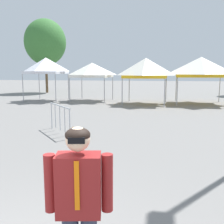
% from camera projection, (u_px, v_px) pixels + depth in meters
% --- Properties ---
extents(canopy_tent_center, '(2.82, 2.82, 3.45)m').
position_uv_depth(canopy_tent_center, '(46.00, 66.00, 20.48)').
color(canopy_tent_center, '#9E9EA3').
rests_on(canopy_tent_center, ground).
extents(canopy_tent_left_of_center, '(3.00, 3.00, 3.04)m').
position_uv_depth(canopy_tent_left_of_center, '(92.00, 70.00, 20.46)').
color(canopy_tent_left_of_center, '#9E9EA3').
rests_on(canopy_tent_left_of_center, ground).
extents(canopy_tent_behind_right, '(3.11, 3.11, 3.30)m').
position_uv_depth(canopy_tent_behind_right, '(146.00, 68.00, 18.26)').
color(canopy_tent_behind_right, '#9E9EA3').
rests_on(canopy_tent_behind_right, ground).
extents(canopy_tent_right_of_center, '(3.54, 3.54, 3.38)m').
position_uv_depth(canopy_tent_right_of_center, '(201.00, 67.00, 18.41)').
color(canopy_tent_right_of_center, '#9E9EA3').
rests_on(canopy_tent_right_of_center, ground).
extents(person_foreground, '(0.64, 0.32, 1.78)m').
position_uv_depth(person_foreground, '(79.00, 203.00, 2.46)').
color(person_foreground, '#33384C').
rests_on(person_foreground, ground).
extents(tree_behind_tents_right, '(4.57, 4.57, 8.13)m').
position_uv_depth(tree_behind_tents_right, '(45.00, 42.00, 28.49)').
color(tree_behind_tents_right, brown).
rests_on(tree_behind_tents_right, ground).
extents(crowd_barrier_mid_lot, '(1.43, 1.60, 1.08)m').
position_uv_depth(crowd_barrier_mid_lot, '(60.00, 114.00, 9.58)').
color(crowd_barrier_mid_lot, '#B7BABF').
rests_on(crowd_barrier_mid_lot, ground).
extents(traffic_cone_lot_center, '(0.32, 0.32, 0.47)m').
position_uv_depth(traffic_cone_lot_center, '(73.00, 133.00, 8.74)').
color(traffic_cone_lot_center, orange).
rests_on(traffic_cone_lot_center, ground).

